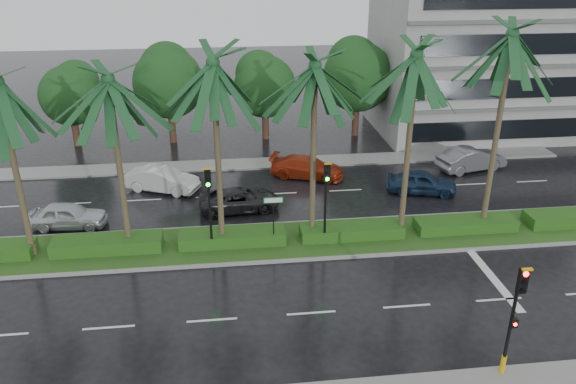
{
  "coord_description": "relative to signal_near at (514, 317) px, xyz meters",
  "views": [
    {
      "loc": [
        -3.16,
        -23.56,
        13.7
      ],
      "look_at": [
        -0.17,
        1.5,
        2.53
      ],
      "focal_mm": 35.0,
      "sensor_mm": 36.0,
      "label": 1
    }
  ],
  "objects": [
    {
      "name": "car_darkgrey",
      "position": [
        -8.5,
        14.45,
        -1.88
      ],
      "size": [
        2.44,
        4.65,
        1.25
      ],
      "primitive_type": "imported",
      "rotation": [
        0.0,
        0.0,
        1.65
      ],
      "color": "#232325",
      "rests_on": "ground"
    },
    {
      "name": "signal_median_left",
      "position": [
        -10.0,
        9.69,
        0.49
      ],
      "size": [
        0.34,
        0.42,
        4.36
      ],
      "color": "black",
      "rests_on": "median"
    },
    {
      "name": "lane_markings",
      "position": [
        -2.96,
        8.96,
        -2.5
      ],
      "size": [
        34.0,
        13.06,
        0.01
      ],
      "color": "silver",
      "rests_on": "ground"
    },
    {
      "name": "signal_median_right",
      "position": [
        -4.5,
        9.69,
        0.49
      ],
      "size": [
        0.34,
        0.42,
        4.36
      ],
      "color": "black",
      "rests_on": "median"
    },
    {
      "name": "bg_trees",
      "position": [
        -4.0,
        26.98,
        2.21
      ],
      "size": [
        32.9,
        5.48,
        7.92
      ],
      "color": "#3A251A",
      "rests_on": "ground"
    },
    {
      "name": "car_white",
      "position": [
        -13.0,
        17.67,
        -1.78
      ],
      "size": [
        3.11,
        4.67,
        1.45
      ],
      "primitive_type": "imported",
      "rotation": [
        0.0,
        0.0,
        1.18
      ],
      "color": "silver",
      "rests_on": "ground"
    },
    {
      "name": "car_red",
      "position": [
        -4.0,
        18.78,
        -1.82
      ],
      "size": [
        3.46,
        5.07,
        1.36
      ],
      "primitive_type": "imported",
      "rotation": [
        0.0,
        0.0,
        1.2
      ],
      "color": "#982810",
      "rests_on": "ground"
    },
    {
      "name": "palm_row",
      "position": [
        -7.24,
        10.41,
        5.81
      ],
      "size": [
        26.3,
        4.2,
        10.66
      ],
      "color": "#463D28",
      "rests_on": "median"
    },
    {
      "name": "signal_near",
      "position": [
        0.0,
        0.0,
        0.0
      ],
      "size": [
        0.34,
        0.45,
        4.36
      ],
      "color": "black",
      "rests_on": "near_sidewalk"
    },
    {
      "name": "car_blue",
      "position": [
        2.41,
        15.51,
        -1.8
      ],
      "size": [
        2.7,
        4.39,
        1.4
      ],
      "primitive_type": "imported",
      "rotation": [
        0.0,
        0.0,
        1.3
      ],
      "color": "#192D4B",
      "rests_on": "ground"
    },
    {
      "name": "car_silver",
      "position": [
        -17.5,
        13.39,
        -1.83
      ],
      "size": [
        1.91,
        4.06,
        1.34
      ],
      "primitive_type": "imported",
      "rotation": [
        0.0,
        0.0,
        1.49
      ],
      "color": "silver",
      "rests_on": "ground"
    },
    {
      "name": "car_grey",
      "position": [
        6.91,
        18.74,
        -1.74
      ],
      "size": [
        2.71,
        4.88,
        1.52
      ],
      "primitive_type": "imported",
      "rotation": [
        0.0,
        0.0,
        1.82
      ],
      "color": "#5B5D61",
      "rests_on": "ground"
    },
    {
      "name": "ground",
      "position": [
        -6.0,
        9.39,
        -2.5
      ],
      "size": [
        120.0,
        120.0,
        0.0
      ],
      "primitive_type": "plane",
      "color": "black",
      "rests_on": "ground"
    },
    {
      "name": "median",
      "position": [
        -6.0,
        10.39,
        -2.42
      ],
      "size": [
        36.0,
        4.0,
        0.15
      ],
      "color": "gray",
      "rests_on": "ground"
    },
    {
      "name": "building",
      "position": [
        11.0,
        27.39,
        3.5
      ],
      "size": [
        16.0,
        10.0,
        12.0
      ],
      "primitive_type": "cube",
      "color": "gray",
      "rests_on": "ground"
    },
    {
      "name": "far_sidewalk",
      "position": [
        -6.0,
        21.39,
        -2.44
      ],
      "size": [
        40.0,
        2.0,
        0.12
      ],
      "primitive_type": "cube",
      "color": "slate",
      "rests_on": "ground"
    },
    {
      "name": "street_sign",
      "position": [
        -7.0,
        9.87,
        -0.38
      ],
      "size": [
        0.95,
        0.09,
        2.6
      ],
      "color": "black",
      "rests_on": "median"
    },
    {
      "name": "hedge",
      "position": [
        -6.0,
        10.39,
        -2.05
      ],
      "size": [
        35.2,
        1.4,
        0.6
      ],
      "color": "#1D4B15",
      "rests_on": "median"
    }
  ]
}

